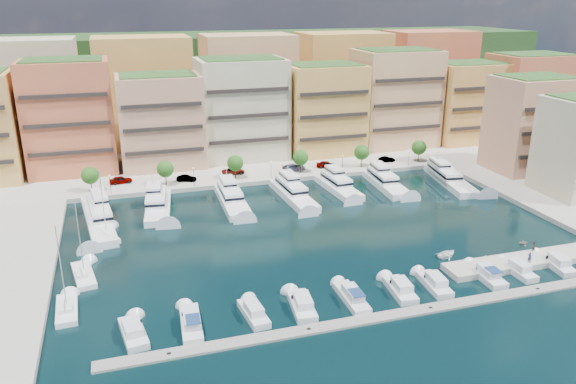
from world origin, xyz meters
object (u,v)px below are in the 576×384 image
at_px(tender_3, 523,243).
at_px(car_3, 294,167).
at_px(yacht_0, 98,216).
at_px(cruiser_7, 487,275).
at_px(tree_5, 419,148).
at_px(person_1, 533,246).
at_px(tender_1, 486,258).
at_px(person_0, 530,257).
at_px(yacht_6, 448,177).
at_px(tree_3, 301,158).
at_px(cruiser_2, 254,313).
at_px(yacht_2, 231,198).
at_px(cruiser_1, 191,324).
at_px(cruiser_4, 352,297).
at_px(tree_2, 235,163).
at_px(yacht_1, 158,205).
at_px(tree_0, 90,175).
at_px(car_2, 233,171).
at_px(car_1, 186,178).
at_px(cruiser_5, 400,290).
at_px(tender_0, 447,254).
at_px(cruiser_3, 302,306).
at_px(car_0, 121,180).
at_px(lamppost_4, 409,154).
at_px(tree_4, 362,152).
at_px(cruiser_8, 518,270).
at_px(lamppost_2, 271,167).
at_px(yacht_3, 292,192).
at_px(yacht_5, 385,181).
at_px(cruiser_6, 434,284).
at_px(lamppost_3, 343,160).
at_px(car_5, 387,159).
at_px(tree_1, 165,169).
at_px(lamppost_0, 110,181).
at_px(car_4, 327,164).
at_px(sailboat_2, 106,236).
at_px(sailboat_0, 67,311).
at_px(cruiser_9, 557,264).

xyz_separation_m(tender_3, car_3, (-26.02, 51.14, 1.43)).
relative_size(yacht_0, cruiser_7, 3.22).
relative_size(tree_5, person_1, 3.37).
distance_m(tender_1, person_0, 6.71).
height_order(yacht_6, car_3, yacht_6).
xyz_separation_m(tree_3, cruiser_2, (-26.05, -58.08, -4.20)).
distance_m(tree_3, yacht_2, 24.25).
distance_m(cruiser_1, cruiser_4, 22.97).
bearing_deg(tender_3, tree_2, 53.24).
distance_m(yacht_1, cruiser_2, 46.06).
height_order(tree_0, cruiser_2, tree_0).
bearing_deg(tree_5, yacht_1, -169.10).
distance_m(yacht_0, car_2, 36.38).
relative_size(tree_0, tree_3, 1.00).
bearing_deg(yacht_0, car_1, 41.91).
bearing_deg(tree_0, yacht_0, -84.82).
bearing_deg(cruiser_5, car_3, 87.37).
bearing_deg(tender_3, tender_0, 103.56).
xyz_separation_m(cruiser_3, car_0, (-22.65, 62.23, 1.31)).
xyz_separation_m(lamppost_4, yacht_6, (3.70, -12.25, -2.62)).
height_order(tree_3, person_0, tree_3).
bearing_deg(car_1, tender_0, -123.47).
relative_size(tree_4, cruiser_8, 0.80).
distance_m(lamppost_2, cruiser_3, 56.98).
relative_size(tender_1, tender_3, 1.04).
relative_size(tree_2, car_1, 1.27).
distance_m(tree_5, yacht_1, 68.31).
bearing_deg(yacht_3, car_3, 70.98).
bearing_deg(yacht_2, cruiser_3, -89.10).
bearing_deg(yacht_2, yacht_5, 0.95).
distance_m(tree_5, cruiser_7, 61.91).
height_order(tree_5, cruiser_6, tree_5).
relative_size(yacht_3, person_0, 11.66).
height_order(lamppost_3, yacht_2, yacht_2).
distance_m(cruiser_7, car_5, 61.54).
height_order(tree_1, lamppost_0, tree_1).
bearing_deg(person_1, cruiser_2, 1.73).
bearing_deg(car_2, yacht_2, 164.78).
height_order(yacht_2, car_4, yacht_2).
distance_m(lamppost_0, sailboat_2, 22.31).
xyz_separation_m(tree_0, sailboat_0, (-2.46, -49.34, -4.43)).
xyz_separation_m(tree_0, tree_1, (16.00, 0.00, 0.00)).
xyz_separation_m(yacht_6, cruiser_9, (-7.45, -43.53, -0.66)).
xyz_separation_m(cruiser_8, car_4, (-9.35, 59.93, 1.31)).
distance_m(lamppost_0, cruiser_5, 68.82).
height_order(tree_2, cruiser_6, tree_2).
xyz_separation_m(lamppost_3, tender_1, (4.91, -50.20, -3.37)).
height_order(yacht_2, tender_0, yacht_2).
distance_m(sailboat_0, tender_1, 65.45).
bearing_deg(cruiser_3, person_0, 1.69).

